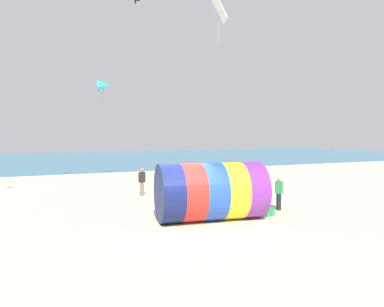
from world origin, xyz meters
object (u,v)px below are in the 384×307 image
(bystander_near_water, at_px, (211,179))
(bystander_mid_beach, at_px, (142,182))
(cooler_box, at_px, (268,212))
(giant_inflatable_tube, at_px, (211,191))
(kite_cyan_delta, at_px, (103,86))
(kite_white_diamond, at_px, (219,7))
(kite_handler, at_px, (279,193))

(bystander_near_water, bearing_deg, bystander_mid_beach, 173.78)
(bystander_near_water, distance_m, cooler_box, 6.73)
(bystander_mid_beach, bearing_deg, giant_inflatable_tube, -79.94)
(cooler_box, bearing_deg, giant_inflatable_tube, 172.26)
(giant_inflatable_tube, relative_size, bystander_near_water, 2.83)
(kite_cyan_delta, relative_size, bystander_mid_beach, 1.07)
(bystander_near_water, height_order, cooler_box, bystander_near_water)
(kite_white_diamond, bearing_deg, kite_cyan_delta, 105.83)
(kite_handler, distance_m, kite_cyan_delta, 16.96)
(cooler_box, bearing_deg, bystander_mid_beach, 118.28)
(bystander_mid_beach, xyz_separation_m, cooler_box, (3.85, -7.15, -0.66))
(giant_inflatable_tube, xyz_separation_m, bystander_mid_beach, (-1.20, 6.79, -0.37))
(bystander_near_water, bearing_deg, kite_cyan_delta, 121.71)
(giant_inflatable_tube, height_order, bystander_near_water, giant_inflatable_tube)
(kite_handler, bearing_deg, cooler_box, -146.82)
(bystander_near_water, bearing_deg, kite_white_diamond, -111.69)
(bystander_near_water, bearing_deg, kite_handler, -82.94)
(bystander_near_water, xyz_separation_m, bystander_mid_beach, (-4.31, 0.47, -0.02))
(kite_white_diamond, relative_size, bystander_near_water, 1.44)
(kite_handler, bearing_deg, bystander_mid_beach, 128.35)
(bystander_mid_beach, height_order, cooler_box, bystander_mid_beach)
(kite_handler, relative_size, cooler_box, 3.13)
(kite_white_diamond, xyz_separation_m, bystander_mid_beach, (-2.65, 4.64, -8.95))
(giant_inflatable_tube, bearing_deg, kite_handler, 6.27)
(giant_inflatable_tube, relative_size, bystander_mid_beach, 2.89)
(kite_white_diamond, bearing_deg, kite_handler, -35.87)
(kite_cyan_delta, height_order, bystander_mid_beach, kite_cyan_delta)
(kite_white_diamond, relative_size, bystander_mid_beach, 1.47)
(giant_inflatable_tube, relative_size, kite_white_diamond, 1.96)
(giant_inflatable_tube, xyz_separation_m, cooler_box, (2.64, -0.36, -1.03))
(kite_cyan_delta, bearing_deg, bystander_near_water, -58.29)
(bystander_near_water, distance_m, bystander_mid_beach, 4.33)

